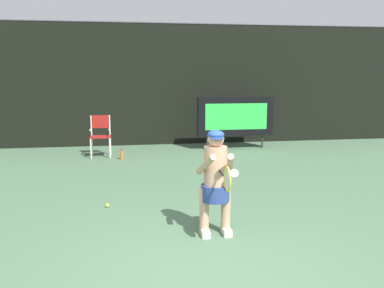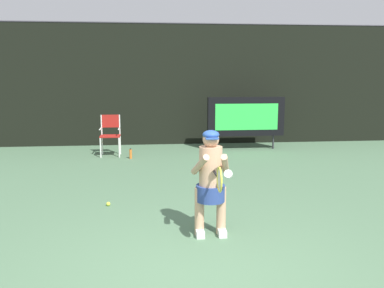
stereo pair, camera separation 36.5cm
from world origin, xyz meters
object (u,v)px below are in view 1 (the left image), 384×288
at_px(scoreboard, 235,116).
at_px(tennis_ball_loose, 107,205).
at_px(umpire_chair, 100,133).
at_px(tennis_player, 216,179).
at_px(tennis_racket, 227,179).
at_px(water_bottle, 122,155).

relative_size(scoreboard, tennis_ball_loose, 32.35).
bearing_deg(umpire_chair, scoreboard, 8.01).
bearing_deg(scoreboard, umpire_chair, -171.99).
relative_size(umpire_chair, tennis_ball_loose, 15.88).
height_order(tennis_player, tennis_ball_loose, tennis_player).
distance_m(tennis_player, tennis_racket, 0.55).
height_order(umpire_chair, tennis_ball_loose, umpire_chair).
bearing_deg(tennis_ball_loose, scoreboard, 54.52).
relative_size(tennis_racket, tennis_ball_loose, 8.85).
distance_m(water_bottle, tennis_player, 5.41).
xyz_separation_m(scoreboard, umpire_chair, (-3.78, -0.53, -0.33)).
distance_m(water_bottle, tennis_racket, 5.95).
bearing_deg(tennis_player, water_bottle, 104.13).
height_order(umpire_chair, tennis_player, tennis_player).
bearing_deg(tennis_racket, umpire_chair, 108.30).
bearing_deg(tennis_racket, tennis_player, 93.97).
bearing_deg(water_bottle, tennis_racket, -76.93).
relative_size(scoreboard, tennis_player, 1.53).
distance_m(scoreboard, tennis_racket, 7.00).
bearing_deg(umpire_chair, water_bottle, -40.63).
distance_m(umpire_chair, tennis_player, 5.97).
bearing_deg(water_bottle, tennis_player, -75.87).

